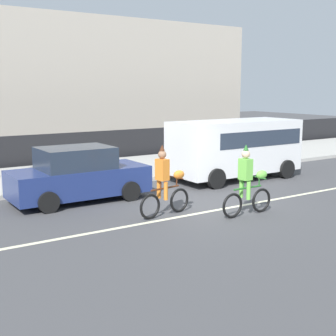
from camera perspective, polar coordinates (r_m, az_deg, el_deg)
name	(u,v)px	position (r m, az deg, el deg)	size (l,w,h in m)	color
ground_plane	(209,206)	(13.64, 5.05, -4.61)	(80.00, 80.00, 0.00)	#424244
road_centre_line	(220,209)	(13.26, 6.40, -5.03)	(36.00, 0.14, 0.01)	beige
sidewalk_curb	(109,170)	(19.03, -7.18, -0.30)	(60.00, 5.00, 0.15)	#ADAAA3
fence_line	(80,148)	(21.55, -10.64, 2.47)	(40.00, 0.08, 1.40)	black
building_backdrop	(17,82)	(29.43, -17.92, 9.90)	(28.00, 8.00, 7.36)	#B2A899
parade_cyclist_orange	(166,185)	(12.39, -0.31, -2.05)	(1.71, 0.52, 1.92)	black
parade_cyclist_lime	(248,184)	(12.61, 9.75, -1.97)	(1.72, 0.50, 1.92)	black
parked_van_white	(237,145)	(17.60, 8.35, 2.82)	(5.00, 2.22, 2.18)	white
parked_car_navy	(78,175)	(14.28, -10.88, -0.89)	(4.10, 1.92, 1.64)	navy
pedestrian_onlooker	(249,136)	(23.61, 9.86, 3.88)	(0.32, 0.20, 1.62)	#33333D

